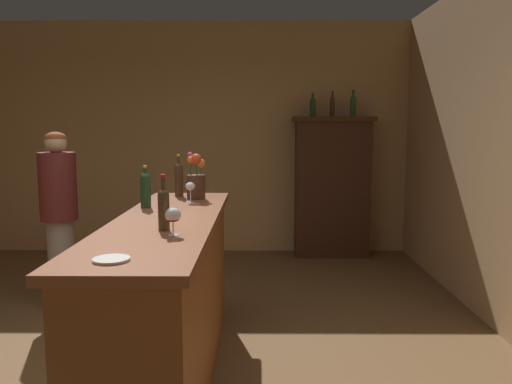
% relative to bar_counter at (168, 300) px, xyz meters
% --- Properties ---
extents(wall_back, '(5.66, 0.12, 2.94)m').
position_rel_bar_counter_xyz_m(wall_back, '(-0.31, 3.49, 0.94)').
color(wall_back, tan).
rests_on(wall_back, ground).
extents(bar_counter, '(0.63, 2.45, 1.06)m').
position_rel_bar_counter_xyz_m(bar_counter, '(0.00, 0.00, 0.00)').
color(bar_counter, brown).
rests_on(bar_counter, ground).
extents(display_cabinet, '(0.99, 0.40, 1.74)m').
position_rel_bar_counter_xyz_m(display_cabinet, '(1.49, 3.20, 0.37)').
color(display_cabinet, '#422518').
rests_on(display_cabinet, ground).
extents(wine_bottle_malbec, '(0.07, 0.07, 0.30)m').
position_rel_bar_counter_xyz_m(wine_bottle_malbec, '(-0.22, 0.42, 0.66)').
color(wine_bottle_malbec, '#203D21').
rests_on(wine_bottle_malbec, bar_counter).
extents(wine_bottle_rose, '(0.07, 0.07, 0.34)m').
position_rel_bar_counter_xyz_m(wine_bottle_rose, '(-0.07, 1.01, 0.68)').
color(wine_bottle_rose, '#432B1D').
rests_on(wine_bottle_rose, bar_counter).
extents(wine_bottle_syrah, '(0.06, 0.06, 0.31)m').
position_rel_bar_counter_xyz_m(wine_bottle_syrah, '(0.06, -0.36, 0.66)').
color(wine_bottle_syrah, '#422F1B').
rests_on(wine_bottle_syrah, bar_counter).
extents(wine_glass_front, '(0.07, 0.07, 0.15)m').
position_rel_bar_counter_xyz_m(wine_glass_front, '(0.06, 0.67, 0.64)').
color(wine_glass_front, white).
rests_on(wine_glass_front, bar_counter).
extents(wine_glass_mid, '(0.08, 0.08, 0.15)m').
position_rel_bar_counter_xyz_m(wine_glass_mid, '(0.13, -0.49, 0.63)').
color(wine_glass_mid, white).
rests_on(wine_glass_mid, bar_counter).
extents(flower_arrangement, '(0.15, 0.14, 0.37)m').
position_rel_bar_counter_xyz_m(flower_arrangement, '(0.08, 0.86, 0.67)').
color(flower_arrangement, '#472C1B').
rests_on(flower_arrangement, bar_counter).
extents(cheese_plate, '(0.16, 0.16, 0.01)m').
position_rel_bar_counter_xyz_m(cheese_plate, '(-0.05, -1.00, 0.53)').
color(cheese_plate, white).
rests_on(cheese_plate, bar_counter).
extents(display_bottle_left, '(0.07, 0.07, 0.29)m').
position_rel_bar_counter_xyz_m(display_bottle_left, '(1.23, 3.20, 1.34)').
color(display_bottle_left, '#28452A').
rests_on(display_bottle_left, display_cabinet).
extents(display_bottle_midleft, '(0.06, 0.06, 0.31)m').
position_rel_bar_counter_xyz_m(display_bottle_midleft, '(1.47, 3.20, 1.34)').
color(display_bottle_midleft, '#492A1D').
rests_on(display_bottle_midleft, display_cabinet).
extents(display_bottle_center, '(0.07, 0.07, 0.33)m').
position_rel_bar_counter_xyz_m(display_bottle_center, '(1.73, 3.20, 1.35)').
color(display_bottle_center, '#2F532F').
rests_on(display_bottle_center, display_cabinet).
extents(patron_near_entrance, '(0.32, 0.32, 1.58)m').
position_rel_bar_counter_xyz_m(patron_near_entrance, '(-1.20, 1.34, 0.34)').
color(patron_near_entrance, '#A0988C').
rests_on(patron_near_entrance, ground).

